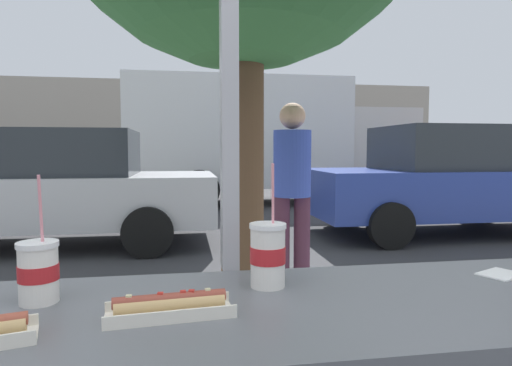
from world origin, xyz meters
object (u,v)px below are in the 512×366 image
(soda_cup_left, at_px, (38,271))
(parked_car_blue, at_px, (443,180))
(pedestrian, at_px, (292,185))
(soda_cup_right, at_px, (268,254))
(parked_car_silver, at_px, (46,187))
(hotdog_tray_far, at_px, (170,306))
(box_truck, at_px, (265,137))

(soda_cup_left, relative_size, parked_car_blue, 0.07)
(parked_car_blue, height_order, pedestrian, pedestrian)
(soda_cup_left, relative_size, pedestrian, 0.19)
(soda_cup_right, xyz_separation_m, parked_car_blue, (3.88, 5.33, -0.20))
(soda_cup_left, xyz_separation_m, parked_car_silver, (-1.53, 5.36, -0.23))
(soda_cup_left, xyz_separation_m, hotdog_tray_far, (0.31, -0.14, -0.05))
(parked_car_silver, distance_m, parked_car_blue, 5.97)
(parked_car_silver, relative_size, box_truck, 0.65)
(hotdog_tray_far, distance_m, parked_car_silver, 5.80)
(parked_car_blue, distance_m, pedestrian, 4.25)
(soda_cup_right, bearing_deg, parked_car_silver, 111.37)
(soda_cup_left, height_order, soda_cup_right, soda_cup_right)
(parked_car_blue, bearing_deg, soda_cup_right, -126.05)
(soda_cup_right, relative_size, parked_car_silver, 0.07)
(soda_cup_left, bearing_deg, pedestrian, 63.97)
(box_truck, bearing_deg, soda_cup_left, -103.48)
(hotdog_tray_far, relative_size, parked_car_blue, 0.07)
(parked_car_blue, bearing_deg, box_truck, 114.86)
(soda_cup_left, bearing_deg, box_truck, 76.52)
(hotdog_tray_far, distance_m, pedestrian, 2.85)
(hotdog_tray_far, xyz_separation_m, pedestrian, (0.94, 2.69, 0.03))
(soda_cup_right, distance_m, hotdog_tray_far, 0.31)
(soda_cup_left, height_order, pedestrian, pedestrian)
(box_truck, xyz_separation_m, pedestrian, (-1.11, -7.29, -0.61))
(parked_car_silver, bearing_deg, hotdog_tray_far, -71.51)
(box_truck, distance_m, pedestrian, 7.40)
(hotdog_tray_far, height_order, pedestrian, pedestrian)
(hotdog_tray_far, relative_size, pedestrian, 0.17)
(hotdog_tray_far, bearing_deg, parked_car_silver, 108.49)
(soda_cup_right, distance_m, parked_car_blue, 6.60)
(parked_car_blue, bearing_deg, soda_cup_left, -129.58)
(parked_car_silver, bearing_deg, soda_cup_right, -68.63)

